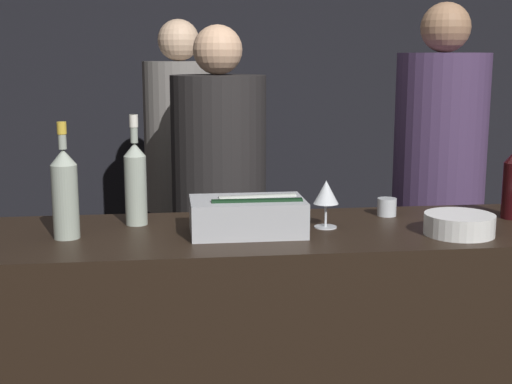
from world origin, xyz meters
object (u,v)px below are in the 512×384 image
Objects in this scene: white_wine_bottle at (135,181)px; person_grey_polo at (219,208)px; ice_bin_with_bottles at (250,214)px; bowl_white at (459,224)px; person_in_hoodie at (181,176)px; wine_glass at (326,194)px; rose_wine_bottle at (65,191)px; person_blond_tee at (438,195)px; candle_votive at (387,207)px.

person_grey_polo reaches higher than white_wine_bottle.
ice_bin_with_bottles is 1.63× the size of bowl_white.
bowl_white is 1.83m from person_in_hoodie.
person_grey_polo reaches higher than wine_glass.
rose_wine_bottle is 0.19× the size of person_blond_tee.
white_wine_bottle is 1.38m from person_in_hoodie.
person_in_hoodie is at bearing 122.73° from person_grey_polo.
candle_votive is 0.71m from person_blond_tee.
wine_glass is 1.55m from person_in_hoodie.
person_grey_polo reaches higher than ice_bin_with_bottles.
ice_bin_with_bottles is at bearing -144.14° from person_in_hoodie.
person_grey_polo is (-0.03, 0.88, -0.17)m from ice_bin_with_bottles.
rose_wine_bottle is at bearing 178.67° from ice_bin_with_bottles.
ice_bin_with_bottles is at bearing -158.05° from person_blond_tee.
rose_wine_bottle is at bearing 174.88° from bowl_white.
person_in_hoodie reaches higher than rose_wine_bottle.
bowl_white is 1.23m from rose_wine_bottle.
ice_bin_with_bottles is 1.54m from person_in_hoodie.
white_wine_bottle is at bearing -178.33° from candle_votive.
bowl_white is at bearing -14.84° from white_wine_bottle.
person_blond_tee is at bearing 54.25° from candle_votive.
candle_votive is at bearing 115.95° from bowl_white.
wine_glass reaches higher than candle_votive.
ice_bin_with_bottles is 0.66m from bowl_white.
rose_wine_bottle is (-1.22, 0.11, 0.11)m from bowl_white.
ice_bin_with_bottles is 0.98× the size of white_wine_bottle.
person_blond_tee reaches higher than person_grey_polo.
person_grey_polo is at bearing 58.41° from rose_wine_bottle.
person_in_hoodie is at bearing 127.77° from person_blond_tee.
ice_bin_with_bottles is 0.19× the size of person_blond_tee.
person_in_hoodie is (0.38, 1.51, -0.21)m from rose_wine_bottle.
person_grey_polo is at bearing 128.35° from candle_votive.
person_in_hoodie reaches higher than wine_glass.
person_in_hoodie reaches higher than bowl_white.
rose_wine_bottle is at bearing -102.21° from person_grey_polo.
white_wine_bottle is (-0.87, -0.03, 0.12)m from candle_votive.
wine_glass is at bearing -150.63° from person_blond_tee.
white_wine_bottle is 0.20× the size of person_in_hoodie.
person_blond_tee is at bearing 26.94° from rose_wine_bottle.
ice_bin_with_bottles is 0.20× the size of person_in_hoodie.
white_wine_bottle is 0.21× the size of person_grey_polo.
ice_bin_with_bottles is 0.90m from person_grey_polo.
white_wine_bottle is at bearing 37.56° from rose_wine_bottle.
wine_glass is at bearing 159.81° from bowl_white.
wine_glass is 0.99m from person_blond_tee.
person_in_hoodie is at bearing 106.65° from wine_glass.
person_in_hoodie is at bearing 75.82° from rose_wine_bottle.
person_blond_tee reaches higher than wine_glass.
candle_votive is 0.04× the size of person_grey_polo.
white_wine_bottle is (-0.62, 0.12, 0.04)m from wine_glass.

